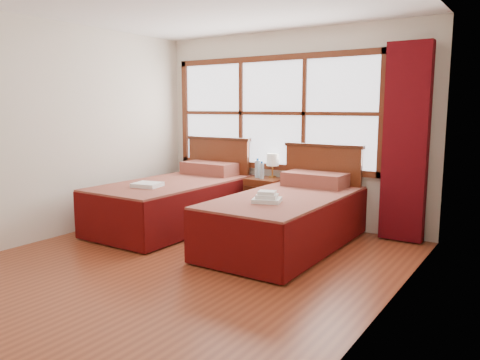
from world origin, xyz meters
The scene contains 14 objects.
floor centered at (0.00, 0.00, 0.00)m, with size 4.50×4.50×0.00m, color brown.
wall_back centered at (0.00, 2.25, 1.30)m, with size 4.00×4.00×0.00m, color silver.
wall_left centered at (-2.00, 0.00, 1.30)m, with size 4.50×4.50×0.00m, color silver.
wall_right centered at (2.00, 0.00, 1.30)m, with size 4.50×4.50×0.00m, color silver.
window centered at (-0.25, 2.21, 1.50)m, with size 3.16×0.06×1.56m.
curtain centered at (1.60, 2.11, 1.17)m, with size 0.50×0.16×2.30m, color #58080E.
bed_left centered at (-1.12, 1.20, 0.35)m, with size 1.17×2.27×1.14m.
bed_right centered at (0.56, 1.20, 0.34)m, with size 1.14×2.21×1.11m.
nightstand centered at (-0.22, 1.99, 0.31)m, with size 0.46×0.46×0.62m.
towels_left centered at (-1.10, 0.64, 0.64)m, with size 0.37×0.34×0.05m.
towels_right centered at (0.56, 0.70, 0.64)m, with size 0.35×0.33×0.12m.
lamp centered at (-0.18, 2.13, 0.85)m, with size 0.17×0.17×0.33m.
bottle_near centered at (-0.33, 1.97, 0.74)m, with size 0.07×0.07×0.27m.
bottle_far centered at (-0.23, 1.93, 0.73)m, with size 0.06×0.06×0.24m.
Camera 1 is at (2.99, -3.48, 1.58)m, focal length 35.00 mm.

